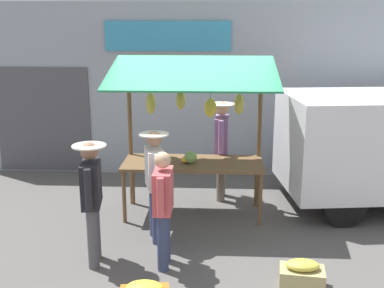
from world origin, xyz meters
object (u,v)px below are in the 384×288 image
vendor_with_sunhat (222,141)px  produce_crate_near (302,275)px  shopper_in_striped_shirt (155,177)px  market_stall (193,120)px  shopper_with_ponytail (92,194)px  shopper_in_grey_tee (163,203)px

vendor_with_sunhat → produce_crate_near: 3.17m
shopper_in_striped_shirt → produce_crate_near: shopper_in_striped_shirt is taller
vendor_with_sunhat → produce_crate_near: bearing=20.7°
produce_crate_near → market_stall: bearing=-57.5°
shopper_with_ponytail → vendor_with_sunhat: bearing=-42.6°
shopper_with_ponytail → produce_crate_near: (-2.57, 0.47, -0.79)m
vendor_with_sunhat → shopper_in_grey_tee: size_ratio=1.14×
shopper_with_ponytail → shopper_in_grey_tee: shopper_with_ponytail is taller
vendor_with_sunhat → market_stall: bearing=-29.4°
shopper_in_striped_shirt → market_stall: bearing=-41.7°
shopper_in_striped_shirt → shopper_in_grey_tee: size_ratio=1.05×
vendor_with_sunhat → shopper_in_striped_shirt: size_ratio=1.08×
shopper_in_striped_shirt → shopper_in_grey_tee: 0.78m
market_stall → produce_crate_near: market_stall is taller
vendor_with_sunhat → shopper_in_striped_shirt: vendor_with_sunhat is taller
vendor_with_sunhat → shopper_in_grey_tee: vendor_with_sunhat is taller
market_stall → shopper_in_grey_tee: market_stall is taller
shopper_in_striped_shirt → shopper_in_grey_tee: bearing=179.4°
shopper_in_striped_shirt → vendor_with_sunhat: bearing=-44.4°
market_stall → shopper_in_grey_tee: (0.28, 1.73, -0.69)m
shopper_in_grey_tee → shopper_in_striped_shirt: bearing=15.0°
vendor_with_sunhat → shopper_in_striped_shirt: 1.95m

